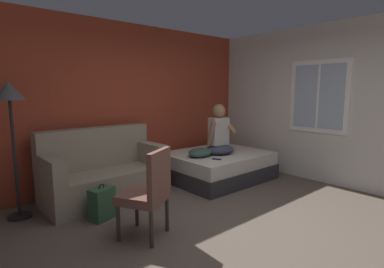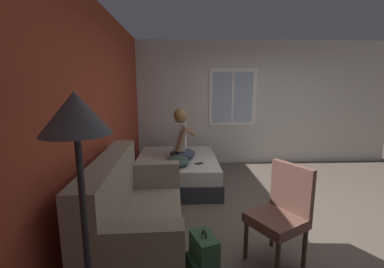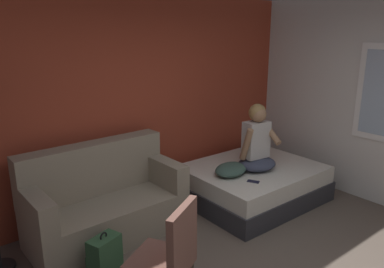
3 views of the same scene
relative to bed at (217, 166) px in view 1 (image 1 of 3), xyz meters
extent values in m
plane|color=brown|center=(-1.35, -1.61, -0.24)|extent=(40.00, 40.00, 0.00)
cube|color=#993823|center=(-1.35, 0.95, 1.11)|extent=(10.14, 0.16, 2.70)
cube|color=silver|center=(1.30, -1.61, 1.11)|extent=(0.16, 6.37, 2.70)
cube|color=white|center=(1.21, -1.21, 1.25)|extent=(0.02, 1.04, 1.24)
cube|color=#9EB2C6|center=(1.19, -1.21, 1.25)|extent=(0.01, 0.88, 1.08)
cube|color=white|center=(1.19, -1.21, 1.25)|extent=(0.01, 0.04, 1.08)
cube|color=#2D2D33|center=(0.00, 0.00, -0.11)|extent=(1.75, 1.43, 0.26)
cube|color=beige|center=(0.00, 0.00, 0.13)|extent=(1.69, 1.39, 0.22)
cube|color=gray|center=(-2.00, 0.32, -0.02)|extent=(1.73, 0.86, 0.44)
cube|color=gray|center=(-2.01, 0.62, 0.50)|extent=(1.71, 0.30, 0.60)
cube|color=gray|center=(-2.76, 0.29, 0.36)|extent=(0.21, 0.81, 0.32)
cube|color=gray|center=(-1.24, 0.34, 0.36)|extent=(0.21, 0.81, 0.32)
cylinder|color=#382D23|center=(-2.10, -0.73, -0.04)|extent=(0.04, 0.04, 0.40)
cylinder|color=#382D23|center=(-2.44, -0.92, -0.04)|extent=(0.04, 0.04, 0.40)
cylinder|color=#382D23|center=(-1.90, -1.07, -0.04)|extent=(0.04, 0.04, 0.40)
cylinder|color=#382D23|center=(-2.24, -1.26, -0.04)|extent=(0.04, 0.04, 0.40)
cube|color=brown|center=(-2.17, -1.00, 0.21)|extent=(0.63, 0.63, 0.10)
cube|color=brown|center=(-2.07, -1.17, 0.50)|extent=(0.43, 0.28, 0.48)
ellipsoid|color=#383D51|center=(-0.05, -0.10, 0.32)|extent=(0.57, 0.50, 0.16)
cube|color=#B2ADA8|center=(-0.04, -0.06, 0.64)|extent=(0.35, 0.24, 0.48)
cylinder|color=#936B4C|center=(-0.25, -0.09, 0.62)|extent=(0.10, 0.22, 0.44)
cylinder|color=#936B4C|center=(0.12, -0.16, 0.74)|extent=(0.12, 0.38, 0.29)
sphere|color=#936B4C|center=(-0.05, -0.08, 0.99)|extent=(0.21, 0.21, 0.21)
ellipsoid|color=olive|center=(-0.04, -0.06, 1.00)|extent=(0.25, 0.25, 0.23)
cube|color=#2D5133|center=(-2.33, -0.29, -0.04)|extent=(0.34, 0.27, 0.40)
cube|color=#2D5133|center=(-2.37, -0.18, -0.13)|extent=(0.24, 0.13, 0.18)
torus|color=black|center=(-2.33, -0.29, 0.18)|extent=(0.09, 0.04, 0.09)
ellipsoid|color=#385147|center=(-0.45, -0.03, 0.31)|extent=(0.56, 0.48, 0.14)
cube|color=black|center=(-0.40, -0.37, 0.25)|extent=(0.13, 0.16, 0.01)
cylinder|color=black|center=(-3.10, 0.44, -0.22)|extent=(0.28, 0.28, 0.03)
cylinder|color=black|center=(-3.10, 0.44, 0.52)|extent=(0.04, 0.04, 1.45)
cone|color=#4C4C51|center=(-3.10, 0.44, 1.35)|extent=(0.36, 0.36, 0.22)
camera|label=1|loc=(-3.80, -3.70, 1.36)|focal=28.00mm
camera|label=2|loc=(-4.42, -0.09, 1.49)|focal=24.00mm
camera|label=3|loc=(-3.59, -3.22, 2.03)|focal=35.00mm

